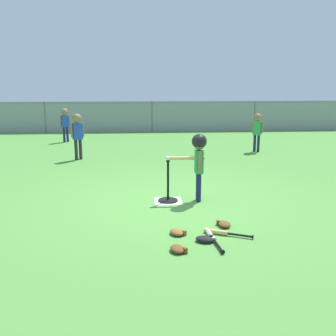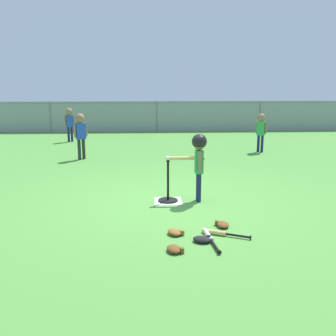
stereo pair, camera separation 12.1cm
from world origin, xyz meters
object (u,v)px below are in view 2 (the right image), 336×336
at_px(spare_bat_wood, 219,233).
at_px(glove_outfield_drop, 174,249).
at_px(glove_tossed_aside, 223,224).
at_px(fielder_deep_left, 69,120).
at_px(fielder_near_right, 261,127).
at_px(glove_by_plate, 175,232).
at_px(batting_tee, 168,195).
at_px(baseball_on_tee, 168,158).
at_px(batter_child, 199,154).
at_px(spare_bat_silver, 209,237).
at_px(glove_near_bats, 202,239).
at_px(fielder_near_left, 81,130).

height_order(spare_bat_wood, glove_outfield_drop, glove_outfield_drop).
bearing_deg(glove_tossed_aside, fielder_deep_left, 113.90).
distance_m(fielder_near_right, glove_by_plate, 6.44).
relative_size(batting_tee, baseball_on_tee, 9.09).
relative_size(fielder_deep_left, glove_outfield_drop, 4.23).
bearing_deg(batting_tee, fielder_near_right, 57.69).
xyz_separation_m(batter_child, spare_bat_silver, (-0.06, -1.59, -0.75)).
xyz_separation_m(fielder_deep_left, glove_tossed_aside, (3.44, -7.75, -0.65)).
xyz_separation_m(fielder_near_right, spare_bat_wood, (-2.19, -5.83, -0.64)).
height_order(batting_tee, batter_child, batter_child).
distance_m(batting_tee, glove_outfield_drop, 1.94).
bearing_deg(glove_by_plate, glove_outfield_drop, -94.74).
relative_size(baseball_on_tee, glove_near_bats, 0.28).
bearing_deg(fielder_deep_left, batting_tee, -67.09).
bearing_deg(glove_near_bats, fielder_deep_left, 110.58).
bearing_deg(spare_bat_wood, glove_outfield_drop, -142.15).
height_order(fielder_deep_left, spare_bat_silver, fielder_deep_left).
xyz_separation_m(spare_bat_wood, glove_tossed_aside, (0.10, 0.28, 0.01)).
bearing_deg(glove_near_bats, glove_outfield_drop, -143.65).
relative_size(batting_tee, glove_near_bats, 2.52).
relative_size(fielder_deep_left, glove_tossed_aside, 4.83).
distance_m(fielder_deep_left, spare_bat_silver, 8.80).
distance_m(batter_child, fielder_near_right, 4.93).
bearing_deg(glove_near_bats, fielder_near_left, 113.22).
xyz_separation_m(spare_bat_silver, spare_bat_wood, (0.14, 0.13, -0.00)).
bearing_deg(fielder_near_right, baseball_on_tee, -122.31).
distance_m(baseball_on_tee, spare_bat_silver, 1.80).
distance_m(fielder_deep_left, fielder_near_left, 3.06).
xyz_separation_m(fielder_near_left, glove_tossed_aside, (2.61, -4.81, -0.69)).
bearing_deg(glove_near_bats, spare_bat_silver, 35.51).
relative_size(spare_bat_wood, glove_tossed_aside, 2.67).
bearing_deg(batter_child, glove_by_plate, -108.51).
bearing_deg(batter_child, spare_bat_silver, -92.20).
bearing_deg(fielder_near_right, spare_bat_silver, -111.37).
distance_m(batter_child, glove_near_bats, 1.83).
relative_size(glove_by_plate, glove_outfield_drop, 1.06).
relative_size(baseball_on_tee, glove_by_plate, 0.28).
bearing_deg(fielder_near_right, glove_by_plate, -115.39).
height_order(spare_bat_silver, glove_outfield_drop, glove_outfield_drop).
distance_m(baseball_on_tee, batter_child, 0.49).
relative_size(batting_tee, spare_bat_silver, 0.97).
bearing_deg(fielder_near_right, fielder_deep_left, 158.27).
distance_m(spare_bat_silver, glove_outfield_drop, 0.56).
bearing_deg(baseball_on_tee, glove_by_plate, -89.63).
xyz_separation_m(fielder_near_left, spare_bat_silver, (2.37, -5.22, -0.70)).
height_order(glove_by_plate, glove_outfield_drop, same).
relative_size(batter_child, glove_by_plate, 4.11).
bearing_deg(batter_child, batting_tee, 178.27).
height_order(batting_tee, glove_near_bats, batting_tee).
xyz_separation_m(batter_child, fielder_near_left, (-2.43, 3.63, -0.05)).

